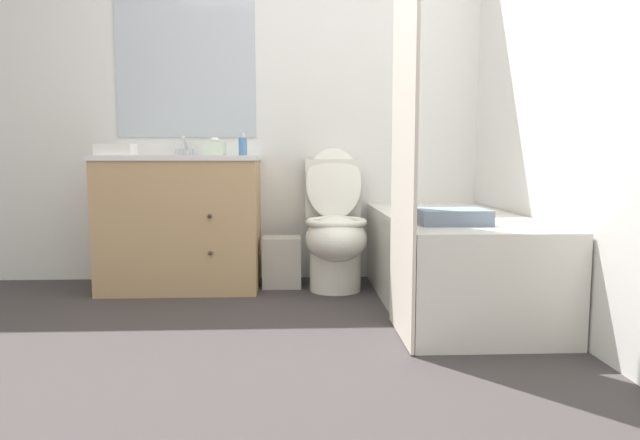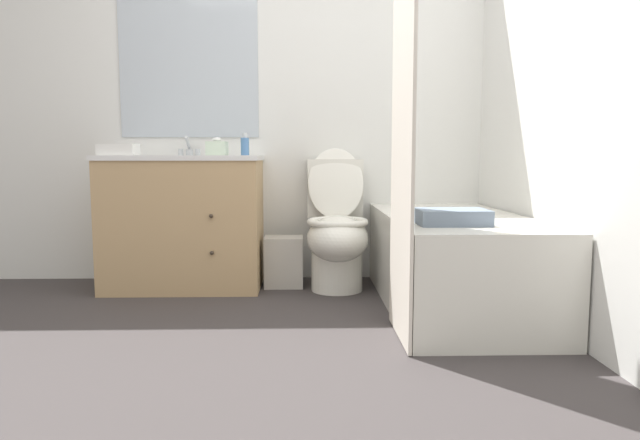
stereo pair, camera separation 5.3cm
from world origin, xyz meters
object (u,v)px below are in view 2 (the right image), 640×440
soap_dispenser (245,146)px  wastebasket (284,262)px  vanity_cabinet (184,220)px  hand_towel_folded (118,150)px  sink_faucet (189,150)px  tissue_box (217,148)px  toilet (337,231)px  bathtub (453,261)px  bath_towel_folded (452,217)px

soap_dispenser → wastebasket: bearing=-1.0°
vanity_cabinet → hand_towel_folded: size_ratio=4.56×
sink_faucet → tissue_box: (0.21, -0.17, 0.01)m
toilet → bathtub: bearing=-35.7°
bathtub → hand_towel_folded: 2.01m
wastebasket → bath_towel_folded: 1.30m
toilet → soap_dispenser: (-0.56, 0.09, 0.52)m
hand_towel_folded → vanity_cabinet: bearing=26.9°
vanity_cabinet → bathtub: vanity_cabinet is taller
toilet → tissue_box: (-0.74, 0.10, 0.50)m
tissue_box → bath_towel_folded: bearing=-38.2°
vanity_cabinet → sink_faucet: size_ratio=6.76×
vanity_cabinet → soap_dispenser: size_ratio=6.96×
vanity_cabinet → toilet: 0.95m
hand_towel_folded → tissue_box: bearing=19.7°
bathtub → wastebasket: size_ratio=4.97×
wastebasket → soap_dispenser: (-0.23, 0.00, 0.72)m
bath_towel_folded → vanity_cabinet: bearing=146.8°
tissue_box → bath_towel_folded: 1.59m
toilet → bath_towel_folded: size_ratio=2.73×
soap_dispenser → vanity_cabinet: bearing=-178.1°
vanity_cabinet → hand_towel_folded: (-0.33, -0.17, 0.43)m
sink_faucet → tissue_box: sink_faucet is taller
vanity_cabinet → toilet: (0.94, -0.07, -0.06)m
sink_faucet → hand_towel_folded: 0.50m
tissue_box → sink_faucet: bearing=140.2°
tissue_box → hand_towel_folded: size_ratio=0.71×
vanity_cabinet → sink_faucet: bearing=90.0°
bath_towel_folded → bathtub: bearing=74.1°
toilet → vanity_cabinet: bearing=175.5°
tissue_box → hand_towel_folded: tissue_box is taller
bath_towel_folded → wastebasket: bearing=130.8°
sink_faucet → bathtub: size_ratio=0.09×
hand_towel_folded → soap_dispenser: bearing=14.3°
hand_towel_folded → toilet: bearing=4.3°
hand_towel_folded → bath_towel_folded: size_ratio=0.66×
sink_faucet → wastebasket: sink_faucet is taller
vanity_cabinet → tissue_box: 0.49m
sink_faucet → bath_towel_folded: (1.43, -1.13, -0.32)m
bathtub → soap_dispenser: (-1.17, 0.52, 0.63)m
bathtub → tissue_box: 1.57m
toilet → soap_dispenser: 0.77m
vanity_cabinet → sink_faucet: (-0.00, 0.20, 0.44)m
vanity_cabinet → hand_towel_folded: bearing=-153.1°
wastebasket → hand_towel_folded: 1.19m
toilet → wastebasket: (-0.33, 0.08, -0.21)m
sink_faucet → tissue_box: size_ratio=0.95×
sink_faucet → tissue_box: 0.27m
sink_faucet → soap_dispenser: soap_dispenser is taller
soap_dispenser → bathtub: bearing=-24.1°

